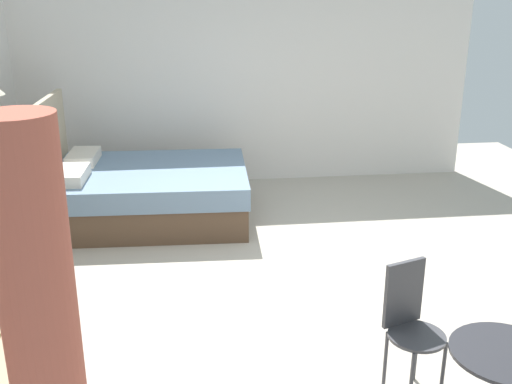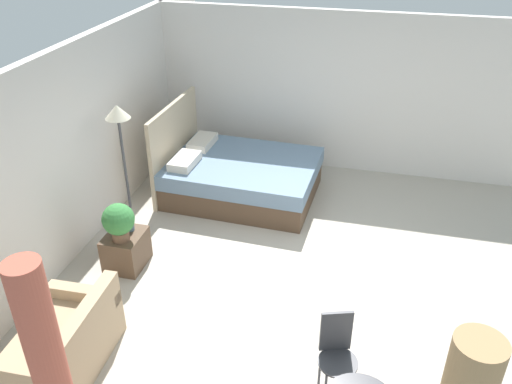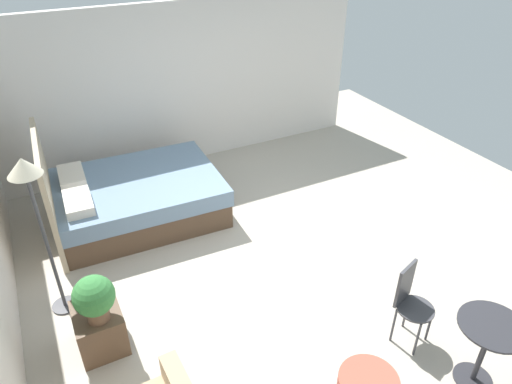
# 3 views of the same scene
# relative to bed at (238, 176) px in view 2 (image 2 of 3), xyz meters

# --- Properties ---
(ground_plane) EXTENTS (9.29, 8.99, 0.02)m
(ground_plane) POSITION_rel_bed_xyz_m (-1.79, -1.34, -0.34)
(ground_plane) COLOR #B2A899
(wall_back) EXTENTS (9.29, 0.12, 2.56)m
(wall_back) POSITION_rel_bed_xyz_m (-1.79, 1.66, 0.95)
(wall_back) COLOR silver
(wall_back) RESTS_ON ground
(wall_right) EXTENTS (0.12, 5.99, 2.56)m
(wall_right) POSITION_rel_bed_xyz_m (1.35, -1.34, 0.95)
(wall_right) COLOR silver
(wall_right) RESTS_ON ground
(bed) EXTENTS (1.74, 2.27, 1.37)m
(bed) POSITION_rel_bed_xyz_m (0.00, 0.00, 0.00)
(bed) COLOR brown
(bed) RESTS_ON ground
(couch) EXTENTS (1.23, 0.82, 0.76)m
(couch) POSITION_rel_bed_xyz_m (-3.67, 0.72, -0.06)
(couch) COLOR tan
(couch) RESTS_ON ground
(nightstand) EXTENTS (0.53, 0.44, 0.45)m
(nightstand) POSITION_rel_bed_xyz_m (-2.03, 0.87, -0.10)
(nightstand) COLOR brown
(nightstand) RESTS_ON ground
(potted_plant) EXTENTS (0.38, 0.38, 0.48)m
(potted_plant) POSITION_rel_bed_xyz_m (-2.13, 0.85, 0.39)
(potted_plant) COLOR brown
(potted_plant) RESTS_ON nightstand
(vase) EXTENTS (0.12, 0.12, 0.17)m
(vase) POSITION_rel_bed_xyz_m (-1.91, 0.85, 0.21)
(vase) COLOR slate
(vase) RESTS_ON nightstand
(floor_lamp) EXTENTS (0.31, 0.31, 1.83)m
(floor_lamp) POSITION_rel_bed_xyz_m (-1.32, 1.13, 1.19)
(floor_lamp) COLOR #3F3F44
(floor_lamp) RESTS_ON ground
(cafe_chair_near_couch) EXTENTS (0.46, 0.46, 0.89)m
(cafe_chair_near_couch) POSITION_rel_bed_xyz_m (-3.32, -1.86, 0.20)
(cafe_chair_near_couch) COLOR #3F3F44
(cafe_chair_near_couch) RESTS_ON ground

